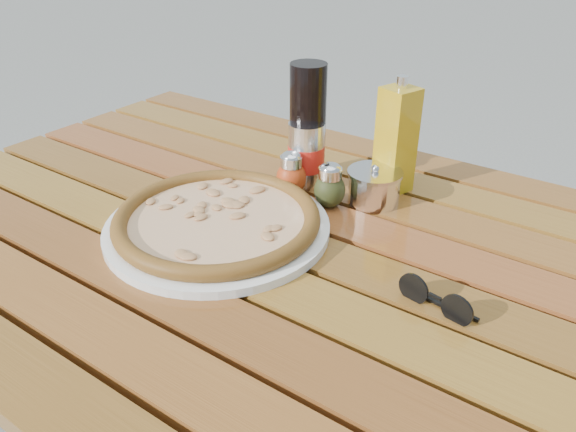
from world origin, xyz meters
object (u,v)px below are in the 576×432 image
Objects in this scene: plate at (218,227)px; dark_bottle at (308,124)px; parmesan_tin at (374,186)px; sunglasses at (436,300)px; table at (281,277)px; olive_oil_cruet at (396,140)px; soda_can at (306,155)px; oregano_shaker at (330,186)px; pizza at (217,219)px; pepper_shaker at (291,174)px.

dark_bottle reaches higher than plate.
sunglasses is at bearing -47.29° from parmesan_tin.
parmesan_tin is at bearing -3.95° from dark_bottle.
olive_oil_cruet reaches higher than table.
plate is 3.00× the size of soda_can.
soda_can is 0.40m from sunglasses.
oregano_shaker is 0.74× the size of sunglasses.
plate is 1.64× the size of dark_bottle.
pizza is at bearing -124.18° from parmesan_tin.
soda_can is 0.16m from olive_oil_cruet.
sunglasses reaches higher than table.
parmesan_tin is 0.88× the size of sunglasses.
soda_can is at bearing 88.66° from pepper_shaker.
table is at bearing -108.24° from parmesan_tin.
dark_bottle is 0.06m from soda_can.
table is 0.29m from dark_bottle.
pepper_shaker is 0.38m from sunglasses.
oregano_shaker is (0.01, 0.13, 0.11)m from table.
oregano_shaker is at bearing 157.37° from sunglasses.
oregano_shaker reaches higher than plate.
olive_oil_cruet is 1.89× the size of sunglasses.
oregano_shaker is 0.15m from olive_oil_cruet.
soda_can is (0.02, 0.22, 0.04)m from pizza.
plate is at bearing 33.69° from pizza.
parmesan_tin is 0.30m from sunglasses.
pizza is 4.26× the size of pepper_shaker.
table is 0.23m from parmesan_tin.
sunglasses is (0.20, -0.22, -0.01)m from parmesan_tin.
pepper_shaker is at bearing 118.45° from table.
olive_oil_cruet reaches higher than oregano_shaker.
table is 6.36× the size of dark_bottle.
soda_can reaches higher than sunglasses.
sunglasses is (0.27, -0.03, 0.09)m from table.
parmesan_tin is (0.16, 0.23, 0.01)m from pizza.
dark_bottle is at bearing 143.33° from oregano_shaker.
pizza is 0.20m from oregano_shaker.
pepper_shaker is 0.74× the size of sunglasses.
pepper_shaker reaches higher than sunglasses.
parmesan_tin reaches higher than sunglasses.
pizza reaches higher than table.
pizza is at bearing -92.79° from dark_bottle.
table is 14.30× the size of parmesan_tin.
pizza is 0.28m from parmesan_tin.
pizza is 0.26m from dark_bottle.
plate is 1.71× the size of olive_oil_cruet.
pepper_shaker is at bearing -158.00° from parmesan_tin.
dark_bottle is at bearing 98.18° from pepper_shaker.
dark_bottle is 0.17m from parmesan_tin.
parmesan_tin is at bearing 3.88° from soda_can.
plate is 0.21m from oregano_shaker.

